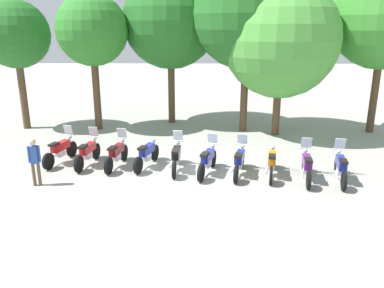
# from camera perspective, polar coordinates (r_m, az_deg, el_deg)

# --- Properties ---
(ground_plane) EXTENTS (80.00, 80.00, 0.00)m
(ground_plane) POSITION_cam_1_polar(r_m,az_deg,el_deg) (14.57, -0.05, -3.96)
(ground_plane) COLOR #9E9B93
(motorcycle_0) EXTENTS (0.81, 2.14, 1.37)m
(motorcycle_0) POSITION_cam_1_polar(r_m,az_deg,el_deg) (16.15, -18.51, -0.81)
(motorcycle_0) COLOR black
(motorcycle_0) RESTS_ON ground_plane
(motorcycle_1) EXTENTS (0.69, 2.18, 1.37)m
(motorcycle_1) POSITION_cam_1_polar(r_m,az_deg,el_deg) (15.57, -14.86, -1.13)
(motorcycle_1) COLOR black
(motorcycle_1) RESTS_ON ground_plane
(motorcycle_2) EXTENTS (0.72, 2.17, 1.37)m
(motorcycle_2) POSITION_cam_1_polar(r_m,az_deg,el_deg) (15.14, -10.87, -1.38)
(motorcycle_2) COLOR black
(motorcycle_2) RESTS_ON ground_plane
(motorcycle_3) EXTENTS (0.84, 2.13, 0.99)m
(motorcycle_3) POSITION_cam_1_polar(r_m,az_deg,el_deg) (14.98, -6.56, -1.44)
(motorcycle_3) COLOR black
(motorcycle_3) RESTS_ON ground_plane
(motorcycle_4) EXTENTS (0.62, 2.19, 1.37)m
(motorcycle_4) POSITION_cam_1_polar(r_m,az_deg,el_deg) (14.55, -2.29, -1.85)
(motorcycle_4) COLOR black
(motorcycle_4) RESTS_ON ground_plane
(motorcycle_5) EXTENTS (0.85, 2.12, 1.37)m
(motorcycle_5) POSITION_cam_1_polar(r_m,az_deg,el_deg) (14.21, 2.28, -2.32)
(motorcycle_5) COLOR black
(motorcycle_5) RESTS_ON ground_plane
(motorcycle_6) EXTENTS (0.78, 2.16, 1.37)m
(motorcycle_6) POSITION_cam_1_polar(r_m,az_deg,el_deg) (14.20, 6.90, -2.46)
(motorcycle_6) COLOR black
(motorcycle_6) RESTS_ON ground_plane
(motorcycle_7) EXTENTS (0.73, 2.17, 0.99)m
(motorcycle_7) POSITION_cam_1_polar(r_m,az_deg,el_deg) (14.27, 11.49, -2.64)
(motorcycle_7) COLOR black
(motorcycle_7) RESTS_ON ground_plane
(motorcycle_8) EXTENTS (0.69, 2.18, 1.37)m
(motorcycle_8) POSITION_cam_1_polar(r_m,az_deg,el_deg) (14.20, 16.28, -3.05)
(motorcycle_8) COLOR black
(motorcycle_8) RESTS_ON ground_plane
(motorcycle_9) EXTENTS (0.72, 2.17, 1.37)m
(motorcycle_9) POSITION_cam_1_polar(r_m,az_deg,el_deg) (14.46, 20.75, -3.12)
(motorcycle_9) COLOR black
(motorcycle_9) RESTS_ON ground_plane
(person_0) EXTENTS (0.41, 0.27, 1.64)m
(person_0) POSITION_cam_1_polar(r_m,az_deg,el_deg) (14.02, -21.87, -1.99)
(person_0) COLOR brown
(person_0) RESTS_ON ground_plane
(tree_0) EXTENTS (3.30, 3.30, 6.37)m
(tree_0) POSITION_cam_1_polar(r_m,az_deg,el_deg) (21.61, -24.22, 14.23)
(tree_0) COLOR brown
(tree_0) RESTS_ON ground_plane
(tree_1) EXTENTS (3.47, 3.47, 6.67)m
(tree_1) POSITION_cam_1_polar(r_m,az_deg,el_deg) (20.25, -14.29, 15.66)
(tree_1) COLOR brown
(tree_1) RESTS_ON ground_plane
(tree_2) EXTENTS (4.91, 4.91, 7.81)m
(tree_2) POSITION_cam_1_polar(r_m,az_deg,el_deg) (21.11, -3.15, 17.40)
(tree_2) COLOR brown
(tree_2) RESTS_ON ground_plane
(tree_3) EXTENTS (5.18, 5.18, 8.23)m
(tree_3) POSITION_cam_1_polar(r_m,az_deg,el_deg) (19.53, 8.02, 18.12)
(tree_3) COLOR brown
(tree_3) RESTS_ON ground_plane
(tree_4) EXTENTS (5.38, 5.38, 7.21)m
(tree_4) POSITION_cam_1_polar(r_m,az_deg,el_deg) (19.09, 12.79, 14.56)
(tree_4) COLOR brown
(tree_4) RESTS_ON ground_plane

